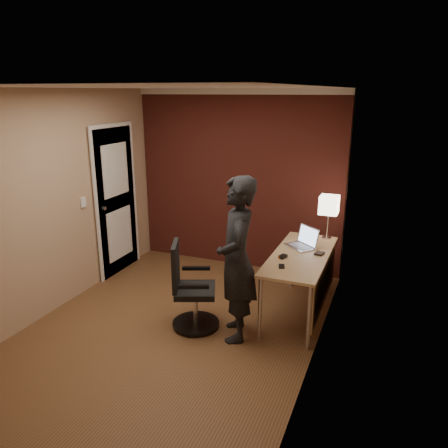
% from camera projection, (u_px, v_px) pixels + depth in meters
% --- Properties ---
extents(room, '(4.00, 4.00, 4.00)m').
position_uv_depth(room, '(208.00, 176.00, 5.85)').
color(room, brown).
rests_on(room, ground).
extents(desk, '(0.60, 1.50, 0.73)m').
position_uv_depth(desk, '(307.00, 266.00, 4.85)').
color(desk, tan).
rests_on(desk, ground).
extents(desk_lamp, '(0.22, 0.22, 0.54)m').
position_uv_depth(desk_lamp, '(329.00, 205.00, 5.25)').
color(desk_lamp, silver).
rests_on(desk_lamp, desk).
extents(laptop, '(0.42, 0.41, 0.23)m').
position_uv_depth(laptop, '(304.00, 241.00, 5.06)').
color(laptop, silver).
rests_on(laptop, desk).
extents(mouse, '(0.09, 0.11, 0.03)m').
position_uv_depth(mouse, '(283.00, 257.00, 4.73)').
color(mouse, black).
rests_on(mouse, desk).
extents(phone, '(0.09, 0.13, 0.01)m').
position_uv_depth(phone, '(282.00, 266.00, 4.49)').
color(phone, black).
rests_on(phone, desk).
extents(wallet, '(0.11, 0.12, 0.02)m').
position_uv_depth(wallet, '(319.00, 253.00, 4.84)').
color(wallet, black).
rests_on(wallet, desk).
extents(office_chair, '(0.55, 0.60, 0.94)m').
position_uv_depth(office_chair, '(190.00, 292.00, 4.65)').
color(office_chair, black).
rests_on(office_chair, ground).
extents(person, '(0.61, 0.73, 1.70)m').
position_uv_depth(person, '(237.00, 260.00, 4.36)').
color(person, black).
rests_on(person, ground).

